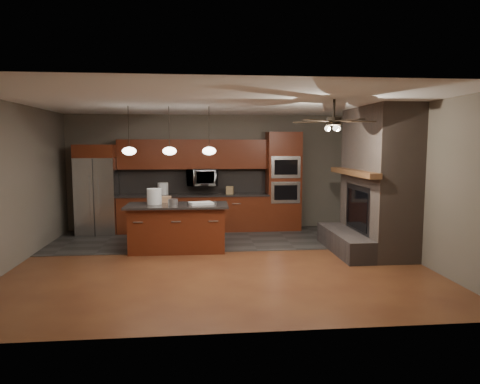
{
  "coord_description": "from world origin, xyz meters",
  "views": [
    {
      "loc": [
        -0.38,
        -7.52,
        2.08
      ],
      "look_at": [
        0.43,
        0.6,
        1.17
      ],
      "focal_mm": 32.0,
      "sensor_mm": 36.0,
      "label": 1
    }
  ],
  "objects": [
    {
      "name": "kitchen_island",
      "position": [
        -0.78,
        0.81,
        0.47
      ],
      "size": [
        1.99,
        0.93,
        0.92
      ],
      "rotation": [
        0.0,
        0.0,
        -0.02
      ],
      "color": "#551F0F",
      "rests_on": "ground"
    },
    {
      "name": "back_wall",
      "position": [
        0.0,
        3.0,
        1.4
      ],
      "size": [
        7.0,
        0.02,
        2.8
      ],
      "primitive_type": "cube",
      "color": "#635A4F",
      "rests_on": "ground"
    },
    {
      "name": "ground",
      "position": [
        0.0,
        0.0,
        0.0
      ],
      "size": [
        7.0,
        7.0,
        0.0
      ],
      "primitive_type": "plane",
      "color": "brown",
      "rests_on": "ground"
    },
    {
      "name": "ceiling",
      "position": [
        0.0,
        0.0,
        2.8
      ],
      "size": [
        7.0,
        6.0,
        0.02
      ],
      "primitive_type": "cube",
      "color": "white",
      "rests_on": "back_wall"
    },
    {
      "name": "oven_tower",
      "position": [
        1.7,
        2.69,
        1.19
      ],
      "size": [
        0.8,
        0.63,
        2.38
      ],
      "color": "#551F0F",
      "rests_on": "ground"
    },
    {
      "name": "back_cabinetry",
      "position": [
        -0.48,
        2.74,
        0.89
      ],
      "size": [
        3.59,
        0.64,
        2.2
      ],
      "color": "#551F0F",
      "rests_on": "ground"
    },
    {
      "name": "fireplace_column",
      "position": [
        3.04,
        0.4,
        1.3
      ],
      "size": [
        1.3,
        2.1,
        2.8
      ],
      "color": "brown",
      "rests_on": "ground"
    },
    {
      "name": "counter_box",
      "position": [
        0.39,
        2.65,
        0.99
      ],
      "size": [
        0.19,
        0.16,
        0.19
      ],
      "primitive_type": "cube",
      "rotation": [
        0.0,
        0.0,
        -0.22
      ],
      "color": "#9A7B4F",
      "rests_on": "back_cabinetry"
    },
    {
      "name": "ceiling_fan",
      "position": [
        1.8,
        -0.8,
        2.46
      ],
      "size": [
        1.27,
        1.33,
        0.41
      ],
      "color": "black",
      "rests_on": "ceiling"
    },
    {
      "name": "left_wall",
      "position": [
        -3.5,
        0.0,
        1.4
      ],
      "size": [
        0.02,
        6.0,
        2.8
      ],
      "primitive_type": "cube",
      "color": "#635A4F",
      "rests_on": "ground"
    },
    {
      "name": "counter_bucket",
      "position": [
        -1.2,
        2.7,
        1.04
      ],
      "size": [
        0.33,
        0.33,
        0.28
      ],
      "primitive_type": "cylinder",
      "rotation": [
        0.0,
        0.0,
        -0.43
      ],
      "color": "white",
      "rests_on": "back_cabinetry"
    },
    {
      "name": "cardboard_box",
      "position": [
        -1.01,
        1.12,
        0.98
      ],
      "size": [
        0.2,
        0.15,
        0.13
      ],
      "primitive_type": "cube",
      "rotation": [
        0.0,
        0.0,
        0.02
      ],
      "color": "#A27653",
      "rests_on": "kitchen_island"
    },
    {
      "name": "right_wall",
      "position": [
        3.5,
        0.0,
        1.4
      ],
      "size": [
        0.02,
        6.0,
        2.8
      ],
      "primitive_type": "cube",
      "color": "#635A4F",
      "rests_on": "ground"
    },
    {
      "name": "pendant_right",
      "position": [
        -0.15,
        0.7,
        1.96
      ],
      "size": [
        0.26,
        0.26,
        0.92
      ],
      "color": "black",
      "rests_on": "ceiling"
    },
    {
      "name": "pendant_center",
      "position": [
        -0.9,
        0.7,
        1.96
      ],
      "size": [
        0.26,
        0.26,
        0.92
      ],
      "color": "black",
      "rests_on": "ceiling"
    },
    {
      "name": "paint_can",
      "position": [
        -0.85,
        0.69,
        0.98
      ],
      "size": [
        0.24,
        0.24,
        0.12
      ],
      "primitive_type": "cylinder",
      "rotation": [
        0.0,
        0.0,
        -0.32
      ],
      "color": "#BCBBC0",
      "rests_on": "kitchen_island"
    },
    {
      "name": "pendant_left",
      "position": [
        -1.65,
        0.7,
        1.96
      ],
      "size": [
        0.26,
        0.26,
        0.92
      ],
      "color": "black",
      "rests_on": "ceiling"
    },
    {
      "name": "paint_tray",
      "position": [
        -0.31,
        0.78,
        0.94
      ],
      "size": [
        0.5,
        0.41,
        0.04
      ],
      "primitive_type": "cube",
      "rotation": [
        0.0,
        0.0,
        0.27
      ],
      "color": "silver",
      "rests_on": "kitchen_island"
    },
    {
      "name": "white_bucket",
      "position": [
        -1.22,
        0.9,
        1.07
      ],
      "size": [
        0.37,
        0.37,
        0.31
      ],
      "primitive_type": "cylinder",
      "rotation": [
        0.0,
        0.0,
        0.36
      ],
      "color": "silver",
      "rests_on": "kitchen_island"
    },
    {
      "name": "microwave",
      "position": [
        -0.27,
        2.75,
        1.3
      ],
      "size": [
        0.73,
        0.41,
        0.5
      ],
      "primitive_type": "imported",
      "color": "silver",
      "rests_on": "back_cabinetry"
    },
    {
      "name": "slate_tile_patch",
      "position": [
        0.0,
        1.8,
        0.01
      ],
      "size": [
        7.0,
        2.4,
        0.01
      ],
      "primitive_type": "cube",
      "color": "#32302D",
      "rests_on": "ground"
    },
    {
      "name": "refrigerator",
      "position": [
        -2.7,
        2.62,
        1.04
      ],
      "size": [
        0.89,
        0.75,
        2.08
      ],
      "color": "silver",
      "rests_on": "ground"
    }
  ]
}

